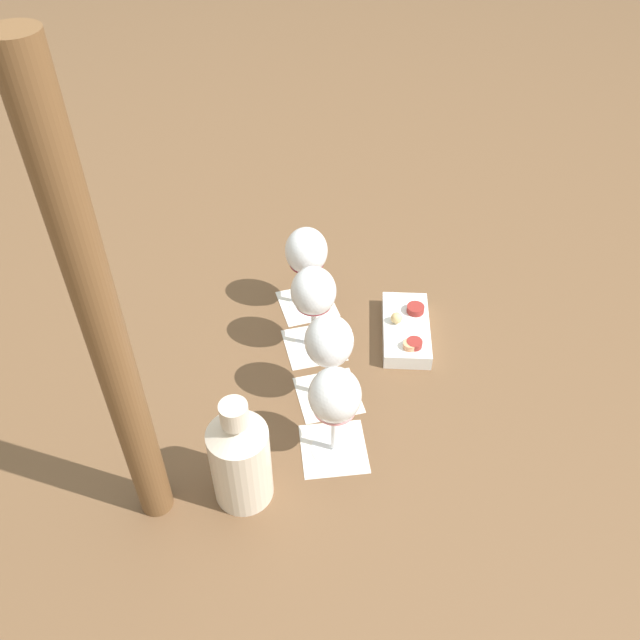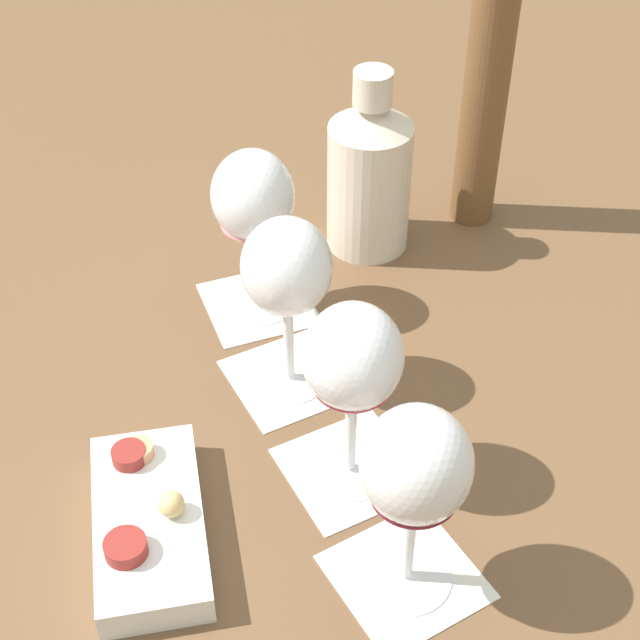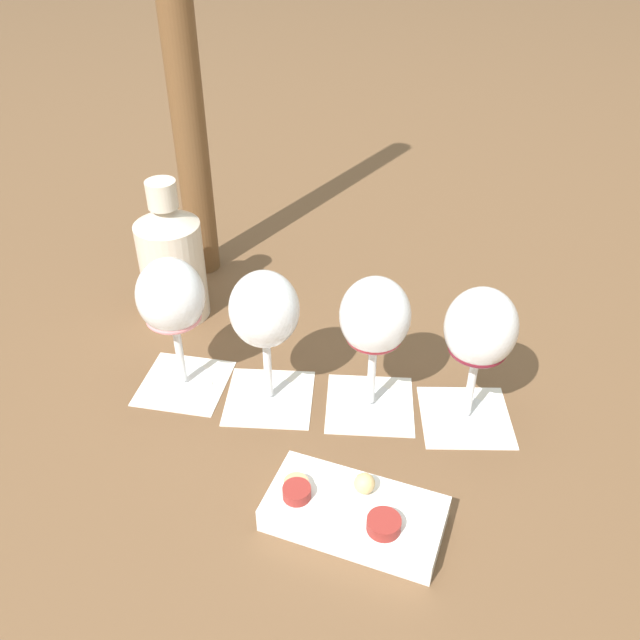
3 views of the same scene
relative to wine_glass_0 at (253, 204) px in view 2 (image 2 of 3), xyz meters
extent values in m
plane|color=brown|center=(0.12, 0.13, -0.13)|extent=(8.00, 8.00, 0.00)
cube|color=silver|center=(0.00, 0.00, -0.13)|extent=(0.15, 0.15, 0.00)
cube|color=silver|center=(0.09, 0.08, -0.13)|extent=(0.15, 0.15, 0.00)
cube|color=silver|center=(0.17, 0.17, -0.13)|extent=(0.15, 0.15, 0.00)
cube|color=silver|center=(0.25, 0.25, -0.13)|extent=(0.15, 0.15, 0.00)
cylinder|color=white|center=(0.00, 0.00, -0.12)|extent=(0.07, 0.07, 0.01)
cylinder|color=white|center=(0.00, 0.00, -0.07)|extent=(0.01, 0.01, 0.09)
ellipsoid|color=white|center=(0.00, 0.00, 0.01)|extent=(0.08, 0.08, 0.09)
ellipsoid|color=pink|center=(0.00, 0.00, -0.02)|extent=(0.07, 0.07, 0.02)
cylinder|color=white|center=(0.09, 0.08, -0.12)|extent=(0.07, 0.07, 0.01)
cylinder|color=white|center=(0.09, 0.08, -0.07)|extent=(0.01, 0.01, 0.09)
ellipsoid|color=white|center=(0.09, 0.08, 0.01)|extent=(0.08, 0.08, 0.09)
ellipsoid|color=#DA606A|center=(0.09, 0.08, -0.01)|extent=(0.07, 0.07, 0.04)
cylinder|color=white|center=(0.17, 0.17, -0.12)|extent=(0.07, 0.07, 0.01)
cylinder|color=white|center=(0.17, 0.17, -0.07)|extent=(0.01, 0.01, 0.09)
ellipsoid|color=white|center=(0.17, 0.17, 0.01)|extent=(0.08, 0.08, 0.09)
ellipsoid|color=maroon|center=(0.17, 0.17, -0.02)|extent=(0.07, 0.07, 0.03)
cylinder|color=white|center=(0.25, 0.25, -0.12)|extent=(0.07, 0.07, 0.01)
cylinder|color=white|center=(0.25, 0.25, -0.07)|extent=(0.01, 0.01, 0.09)
ellipsoid|color=white|center=(0.25, 0.25, 0.01)|extent=(0.08, 0.08, 0.09)
ellipsoid|color=maroon|center=(0.25, 0.25, -0.02)|extent=(0.07, 0.07, 0.02)
cylinder|color=beige|center=(-0.15, 0.06, -0.05)|extent=(0.09, 0.09, 0.15)
cone|color=beige|center=(-0.15, 0.06, 0.03)|extent=(0.09, 0.09, 0.03)
cylinder|color=beige|center=(-0.15, 0.06, 0.06)|extent=(0.04, 0.04, 0.04)
cube|color=white|center=(0.30, 0.05, -0.11)|extent=(0.20, 0.17, 0.03)
cylinder|color=maroon|center=(0.25, 0.01, -0.09)|extent=(0.03, 0.03, 0.01)
cylinder|color=maroon|center=(0.34, 0.06, -0.09)|extent=(0.03, 0.03, 0.01)
sphere|color=#DBB775|center=(0.29, 0.07, -0.09)|extent=(0.02, 0.02, 0.02)
cylinder|color=tan|center=(0.25, 0.01, -0.09)|extent=(0.03, 0.03, 0.01)
camera|label=1|loc=(-0.53, -0.38, 0.79)|focal=38.00mm
camera|label=2|loc=(0.68, 0.37, 0.54)|focal=55.00mm
camera|label=3|loc=(0.64, -0.23, 0.45)|focal=38.00mm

